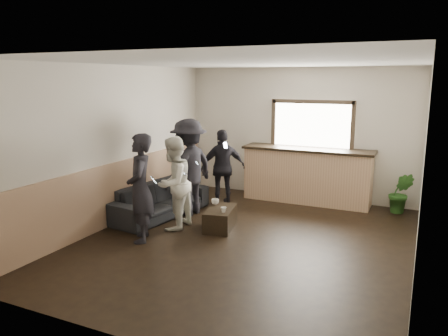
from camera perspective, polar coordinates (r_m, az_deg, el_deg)
The scene contains 12 objects.
ground at distance 7.11m, azimuth 2.75°, elevation -9.51°, with size 5.00×6.00×0.01m, color black.
room_shell at distance 7.03m, azimuth -2.70°, elevation 2.66°, with size 5.01×6.01×2.80m.
bar_counter at distance 9.32m, azimuth 10.81°, elevation -0.50°, with size 2.70×0.68×2.13m.
sofa at distance 8.37m, azimuth -8.39°, elevation -4.18°, with size 2.08×0.81×0.61m, color black.
coffee_table at distance 7.64m, azimuth -0.49°, elevation -6.59°, with size 0.44×0.79×0.35m, color black.
cup_a at distance 7.81m, azimuth -1.16°, elevation -4.42°, with size 0.13×0.13×0.10m, color silver.
cup_b at distance 7.37m, azimuth -0.06°, elevation -5.47°, with size 0.09×0.09×0.09m, color silver.
potted_plant at distance 9.07m, azimuth 22.09°, elevation -3.04°, with size 0.44×0.36×0.80m, color #2D6623.
person_a at distance 7.01m, azimuth -10.87°, elevation -2.59°, with size 0.68×0.75×1.73m.
person_b at distance 7.52m, azimuth -6.64°, elevation -2.01°, with size 0.62×0.79×1.60m.
person_c at distance 8.28m, azimuth -4.61°, elevation 0.10°, with size 0.91×1.30×1.83m.
person_d at distance 8.88m, azimuth -0.12°, elevation 0.04°, with size 0.96×0.86×1.56m.
Camera 1 is at (2.49, -6.15, 2.56)m, focal length 35.00 mm.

